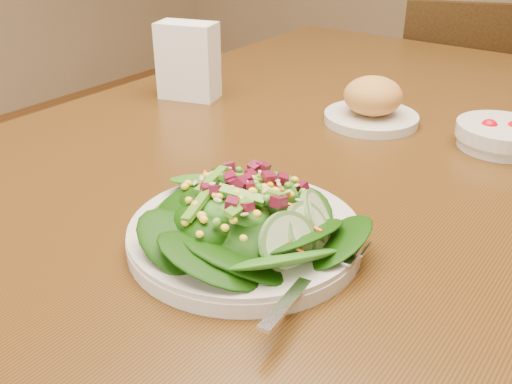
% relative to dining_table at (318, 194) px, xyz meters
% --- Properties ---
extents(dining_table, '(0.90, 1.40, 0.75)m').
position_rel_dining_table_xyz_m(dining_table, '(0.00, 0.00, 0.00)').
color(dining_table, '#4F3013').
rests_on(dining_table, ground_plane).
extents(chair_far, '(0.50, 0.50, 0.84)m').
position_rel_dining_table_xyz_m(chair_far, '(-0.07, 0.95, -0.21)').
color(chair_far, '#39240E').
rests_on(chair_far, ground_plane).
extents(salad_plate, '(0.25, 0.25, 0.07)m').
position_rel_dining_table_xyz_m(salad_plate, '(0.10, -0.31, 0.13)').
color(salad_plate, silver).
rests_on(salad_plate, dining_table).
extents(bread_plate, '(0.15, 0.15, 0.08)m').
position_rel_dining_table_xyz_m(bread_plate, '(0.03, 0.10, 0.13)').
color(bread_plate, silver).
rests_on(bread_plate, dining_table).
extents(tomato_bowl, '(0.13, 0.13, 0.04)m').
position_rel_dining_table_xyz_m(tomato_bowl, '(0.23, 0.12, 0.12)').
color(tomato_bowl, silver).
rests_on(tomato_bowl, dining_table).
extents(napkin_holder, '(0.12, 0.08, 0.13)m').
position_rel_dining_table_xyz_m(napkin_holder, '(-0.29, 0.02, 0.17)').
color(napkin_holder, white).
rests_on(napkin_holder, dining_table).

